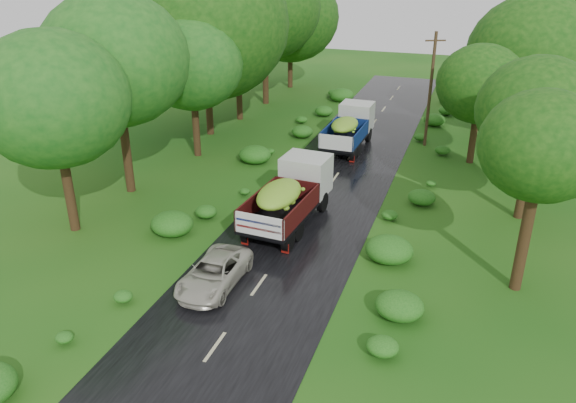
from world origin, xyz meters
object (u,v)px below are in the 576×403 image
at_px(car, 214,273).
at_px(utility_pole, 430,89).
at_px(truck_near, 291,193).
at_px(truck_far, 350,126).

xyz_separation_m(car, utility_pole, (5.89, 20.26, 3.25)).
bearing_deg(car, truck_near, 80.87).
xyz_separation_m(truck_far, car, (-1.14, -18.17, -0.88)).
relative_size(truck_far, car, 1.52).
distance_m(truck_near, utility_pole, 14.93).
bearing_deg(truck_near, truck_far, 93.61).
bearing_deg(car, truck_far, 86.69).
relative_size(truck_near, truck_far, 1.07).
distance_m(truck_near, car, 6.48).
bearing_deg(truck_far, car, -92.21).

